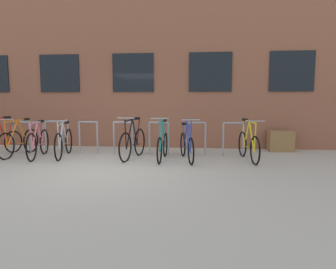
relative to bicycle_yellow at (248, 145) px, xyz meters
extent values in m
plane|color=#B2ADA0|center=(-3.30, -1.41, -0.39)|extent=(42.00, 42.00, 0.00)
cube|color=brown|center=(-3.30, 5.33, 2.48)|extent=(28.00, 7.07, 5.72)
cube|color=black|center=(-5.70, 1.77, 1.97)|extent=(1.30, 0.04, 1.19)
cube|color=black|center=(-3.30, 1.77, 1.97)|extent=(1.30, 0.04, 1.19)
cube|color=black|center=(-0.90, 1.77, 1.97)|extent=(1.30, 0.04, 1.19)
cube|color=black|center=(1.50, 1.77, 1.97)|extent=(1.30, 0.04, 1.19)
cylinder|color=gray|center=(-6.58, 0.49, 0.06)|extent=(0.05, 0.05, 0.89)
cylinder|color=gray|center=(-6.06, 0.49, 0.06)|extent=(0.05, 0.05, 0.89)
cylinder|color=gray|center=(-6.32, 0.49, 0.51)|extent=(0.52, 0.05, 0.05)
cylinder|color=gray|center=(-5.58, 0.49, 0.06)|extent=(0.05, 0.05, 0.89)
cylinder|color=gray|center=(-5.06, 0.49, 0.06)|extent=(0.05, 0.05, 0.89)
cylinder|color=gray|center=(-5.32, 0.49, 0.51)|extent=(0.52, 0.05, 0.05)
cylinder|color=gray|center=(-4.58, 0.49, 0.06)|extent=(0.05, 0.05, 0.89)
cylinder|color=gray|center=(-4.06, 0.49, 0.06)|extent=(0.05, 0.05, 0.89)
cylinder|color=gray|center=(-4.32, 0.49, 0.51)|extent=(0.52, 0.05, 0.05)
cylinder|color=gray|center=(-3.58, 0.49, 0.06)|extent=(0.05, 0.05, 0.89)
cylinder|color=gray|center=(-3.06, 0.49, 0.06)|extent=(0.05, 0.05, 0.89)
cylinder|color=gray|center=(-3.32, 0.49, 0.51)|extent=(0.52, 0.05, 0.05)
cylinder|color=gray|center=(-2.58, 0.49, 0.06)|extent=(0.05, 0.05, 0.89)
cylinder|color=gray|center=(-2.06, 0.49, 0.06)|extent=(0.05, 0.05, 0.89)
cylinder|color=gray|center=(-2.32, 0.49, 0.51)|extent=(0.52, 0.05, 0.05)
cylinder|color=gray|center=(-1.58, 0.49, 0.06)|extent=(0.05, 0.05, 0.89)
cylinder|color=gray|center=(-1.06, 0.49, 0.06)|extent=(0.05, 0.05, 0.89)
cylinder|color=gray|center=(-1.32, 0.49, 0.51)|extent=(0.52, 0.05, 0.05)
cylinder|color=gray|center=(-0.58, 0.49, 0.06)|extent=(0.05, 0.05, 0.89)
cylinder|color=gray|center=(-0.06, 0.49, 0.06)|extent=(0.05, 0.05, 0.89)
cylinder|color=gray|center=(-0.32, 0.49, 0.51)|extent=(0.52, 0.05, 0.05)
torus|color=black|center=(-0.07, 0.52, -0.06)|extent=(0.13, 0.69, 0.69)
torus|color=black|center=(0.07, -0.52, -0.06)|extent=(0.13, 0.69, 0.69)
cylinder|color=yellow|center=(0.03, -0.24, 0.24)|extent=(0.10, 0.51, 0.72)
cylinder|color=yellow|center=(-0.02, 0.17, 0.23)|extent=(0.08, 0.38, 0.70)
cylinder|color=yellow|center=(0.01, -0.07, 0.59)|extent=(0.14, 0.82, 0.05)
cylinder|color=yellow|center=(-0.03, 0.26, -0.08)|extent=(0.09, 0.53, 0.07)
cylinder|color=yellow|center=(-0.06, 0.43, 0.26)|extent=(0.05, 0.20, 0.64)
cylinder|color=yellow|center=(0.06, -0.50, 0.27)|extent=(0.04, 0.08, 0.66)
cube|color=black|center=(-0.04, 0.34, 0.61)|extent=(0.12, 0.21, 0.06)
cylinder|color=gray|center=(0.06, -0.47, 0.63)|extent=(0.44, 0.08, 0.03)
torus|color=black|center=(-5.53, 0.32, -0.05)|extent=(0.18, 0.71, 0.72)
torus|color=black|center=(-5.33, -0.67, -0.05)|extent=(0.18, 0.71, 0.72)
cylinder|color=pink|center=(-5.38, -0.40, 0.22)|extent=(0.13, 0.48, 0.66)
cylinder|color=pink|center=(-5.46, -0.02, 0.21)|extent=(0.11, 0.36, 0.63)
cylinder|color=pink|center=(-5.42, -0.24, 0.53)|extent=(0.19, 0.78, 0.06)
cylinder|color=pink|center=(-5.48, 0.07, -0.07)|extent=(0.12, 0.50, 0.07)
cylinder|color=pink|center=(-5.51, 0.23, 0.23)|extent=(0.06, 0.20, 0.57)
cylinder|color=pink|center=(-5.33, -0.65, 0.25)|extent=(0.04, 0.08, 0.59)
cube|color=black|center=(-5.49, 0.14, 0.54)|extent=(0.14, 0.22, 0.06)
cylinder|color=gray|center=(-5.34, -0.62, 0.57)|extent=(0.44, 0.11, 0.03)
torus|color=black|center=(-1.66, 0.39, -0.08)|extent=(0.18, 0.65, 0.66)
torus|color=black|center=(-1.42, -0.68, -0.08)|extent=(0.18, 0.65, 0.66)
cylinder|color=#233893|center=(-1.48, -0.39, 0.25)|extent=(0.15, 0.52, 0.77)
cylinder|color=#233893|center=(-1.58, 0.03, 0.17)|extent=(0.12, 0.40, 0.61)
cylinder|color=#233893|center=(-1.52, -0.21, 0.55)|extent=(0.23, 0.86, 0.19)
cylinder|color=#233893|center=(-1.60, 0.12, -0.10)|extent=(0.14, 0.54, 0.07)
cylinder|color=#233893|center=(-1.64, 0.30, 0.20)|extent=(0.07, 0.20, 0.55)
cylinder|color=#233893|center=(-1.42, -0.65, 0.27)|extent=(0.04, 0.08, 0.70)
cube|color=black|center=(-1.62, 0.21, 0.50)|extent=(0.14, 0.22, 0.06)
cylinder|color=gray|center=(-1.43, -0.63, 0.65)|extent=(0.43, 0.12, 0.03)
torus|color=black|center=(-2.85, 0.44, -0.03)|extent=(0.17, 0.74, 0.75)
torus|color=black|center=(-3.01, -0.52, -0.03)|extent=(0.17, 0.74, 0.75)
cylinder|color=black|center=(-2.97, -0.25, 0.28)|extent=(0.11, 0.47, 0.75)
cylinder|color=black|center=(-2.90, 0.11, 0.26)|extent=(0.09, 0.34, 0.70)
cylinder|color=black|center=(-2.94, -0.10, 0.62)|extent=(0.16, 0.74, 0.09)
cylinder|color=black|center=(-2.89, 0.20, -0.06)|extent=(0.11, 0.49, 0.08)
cylinder|color=black|center=(-2.86, 0.35, 0.28)|extent=(0.06, 0.20, 0.64)
cylinder|color=black|center=(-3.01, -0.49, 0.31)|extent=(0.04, 0.08, 0.68)
cube|color=black|center=(-2.88, 0.26, 0.63)|extent=(0.13, 0.21, 0.06)
cylinder|color=gray|center=(-3.00, -0.47, 0.68)|extent=(0.44, 0.10, 0.03)
torus|color=black|center=(-2.13, 0.33, -0.08)|extent=(0.06, 0.66, 0.65)
torus|color=black|center=(-2.16, -0.64, -0.08)|extent=(0.06, 0.66, 0.65)
cylinder|color=teal|center=(-2.15, -0.37, 0.26)|extent=(0.05, 0.47, 0.79)
cylinder|color=teal|center=(-2.14, 0.00, 0.21)|extent=(0.05, 0.34, 0.69)
cylinder|color=teal|center=(-2.15, -0.22, 0.60)|extent=(0.06, 0.75, 0.13)
cylinder|color=teal|center=(-2.14, 0.09, -0.10)|extent=(0.04, 0.49, 0.07)
cylinder|color=teal|center=(-2.13, 0.24, 0.24)|extent=(0.03, 0.20, 0.64)
cylinder|color=teal|center=(-2.16, -0.61, 0.29)|extent=(0.03, 0.08, 0.73)
cube|color=black|center=(-2.13, 0.15, 0.58)|extent=(0.11, 0.20, 0.06)
cylinder|color=gray|center=(-2.16, -0.59, 0.68)|extent=(0.44, 0.04, 0.03)
torus|color=black|center=(-6.06, 0.55, -0.05)|extent=(0.07, 0.70, 0.70)
torus|color=black|center=(-6.10, -0.52, -0.05)|extent=(0.07, 0.70, 0.70)
cylinder|color=orange|center=(-6.09, -0.23, 0.24)|extent=(0.06, 0.52, 0.72)
cylinder|color=orange|center=(-6.08, 0.19, 0.22)|extent=(0.05, 0.39, 0.67)
cylinder|color=orange|center=(-6.09, -0.05, 0.57)|extent=(0.07, 0.85, 0.08)
cylinder|color=orange|center=(-6.07, 0.28, -0.08)|extent=(0.05, 0.54, 0.07)
cylinder|color=orange|center=(-6.07, 0.46, 0.25)|extent=(0.03, 0.20, 0.61)
cylinder|color=orange|center=(-6.10, -0.50, 0.27)|extent=(0.03, 0.08, 0.65)
cube|color=black|center=(-6.07, 0.37, 0.58)|extent=(0.11, 0.20, 0.06)
cylinder|color=gray|center=(-6.10, -0.47, 0.62)|extent=(0.44, 0.04, 0.03)
torus|color=black|center=(-6.56, 0.49, -0.08)|extent=(0.18, 0.64, 0.64)
cylinder|color=red|center=(-6.63, 0.16, 0.24)|extent=(0.11, 0.36, 0.75)
cylinder|color=red|center=(-6.62, 0.24, -0.11)|extent=(0.13, 0.50, 0.07)
cylinder|color=red|center=(-6.58, 0.40, 0.26)|extent=(0.07, 0.20, 0.69)
cube|color=black|center=(-6.60, 0.32, 0.63)|extent=(0.14, 0.22, 0.06)
torus|color=black|center=(-4.91, 0.53, -0.05)|extent=(0.18, 0.71, 0.72)
torus|color=black|center=(-4.70, -0.54, -0.05)|extent=(0.18, 0.71, 0.72)
cylinder|color=#B7B7BC|center=(-4.75, -0.25, 0.23)|extent=(0.14, 0.52, 0.69)
cylinder|color=#B7B7BC|center=(-4.84, 0.17, 0.19)|extent=(0.11, 0.40, 0.59)
cylinder|color=#B7B7BC|center=(-4.79, -0.07, 0.52)|extent=(0.20, 0.86, 0.13)
cylinder|color=#B7B7BC|center=(-4.86, 0.26, -0.07)|extent=(0.13, 0.54, 0.07)
cylinder|color=#B7B7BC|center=(-4.89, 0.44, 0.21)|extent=(0.06, 0.20, 0.53)
cylinder|color=#B7B7BC|center=(-4.70, -0.52, 0.26)|extent=(0.04, 0.08, 0.62)
cube|color=black|center=(-4.88, 0.35, 0.50)|extent=(0.14, 0.22, 0.06)
cylinder|color=gray|center=(-4.71, -0.49, 0.60)|extent=(0.44, 0.11, 0.03)
cube|color=olive|center=(1.17, 1.44, -0.09)|extent=(0.70, 0.44, 0.60)
camera|label=1|loc=(-1.27, -7.46, 1.09)|focal=31.56mm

